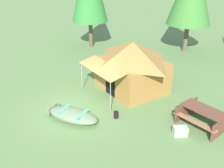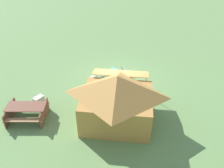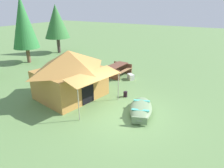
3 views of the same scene
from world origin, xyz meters
TOP-DOWN VIEW (x-y plane):
  - ground_plane at (0.00, 0.00)m, footprint 80.00×80.00m
  - beached_rowboat at (0.46, -0.71)m, footprint 2.51×1.69m
  - canvas_cabin_tent at (0.27, 3.22)m, footprint 3.85×4.19m
  - picnic_table at (4.52, 2.77)m, footprint 1.93×1.61m
  - cooler_box at (4.23, 1.56)m, footprint 0.58×0.61m
  - fuel_can at (1.65, 0.67)m, footprint 0.30×0.30m

SIDE VIEW (x-z plane):
  - ground_plane at x=0.00m, z-range 0.00..0.00m
  - fuel_can at x=1.65m, z-range 0.00..0.30m
  - cooler_box at x=4.23m, z-range 0.00..0.35m
  - beached_rowboat at x=0.46m, z-range 0.01..0.43m
  - picnic_table at x=4.52m, z-range 0.10..0.85m
  - canvas_cabin_tent at x=0.27m, z-range 0.05..2.55m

